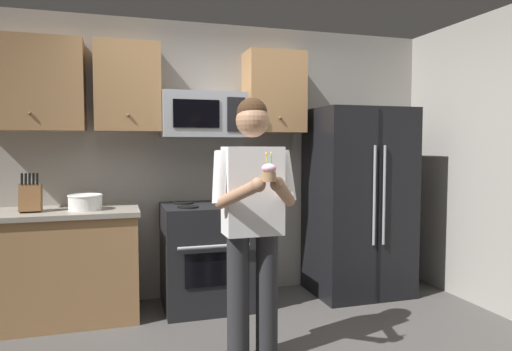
{
  "coord_description": "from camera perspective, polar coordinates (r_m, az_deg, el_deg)",
  "views": [
    {
      "loc": [
        -0.91,
        -2.66,
        1.45
      ],
      "look_at": [
        -0.02,
        0.24,
        1.25
      ],
      "focal_mm": 32.27,
      "sensor_mm": 36.0,
      "label": 1
    }
  ],
  "objects": [
    {
      "name": "bowl_large_white",
      "position": [
        4.03,
        -20.41,
        -3.06
      ],
      "size": [
        0.27,
        0.27,
        0.13
      ],
      "color": "white",
      "rests_on": "counter_left"
    },
    {
      "name": "person",
      "position": [
        3.04,
        -0.37,
        -4.81
      ],
      "size": [
        0.6,
        0.48,
        1.76
      ],
      "color": "#262628",
      "rests_on": "ground"
    },
    {
      "name": "microwave",
      "position": [
        4.21,
        -6.63,
        7.43
      ],
      "size": [
        0.74,
        0.41,
        0.4
      ],
      "color": "#9EA0A5"
    },
    {
      "name": "refrigerator",
      "position": [
        4.61,
        12.55,
        -3.16
      ],
      "size": [
        0.9,
        0.75,
        1.8
      ],
      "color": "black",
      "rests_on": "ground"
    },
    {
      "name": "knife_block",
      "position": [
        4.06,
        -26.16,
        -2.46
      ],
      "size": [
        0.16,
        0.15,
        0.32
      ],
      "color": "brown",
      "rests_on": "counter_left"
    },
    {
      "name": "cupcake",
      "position": [
        2.7,
        1.62,
        0.43
      ],
      "size": [
        0.09,
        0.09,
        0.17
      ],
      "color": "#A87F56"
    },
    {
      "name": "wall_back",
      "position": [
        4.5,
        -5.33,
        1.86
      ],
      "size": [
        4.4,
        0.1,
        2.6
      ],
      "primitive_type": "cube",
      "color": "gray",
      "rests_on": "ground"
    },
    {
      "name": "cabinet_row_upper",
      "position": [
        4.22,
        -14.61,
        10.47
      ],
      "size": [
        2.78,
        0.36,
        0.76
      ],
      "color": "#9E7247"
    },
    {
      "name": "counter_left",
      "position": [
        4.19,
        -24.28,
        -10.19
      ],
      "size": [
        1.44,
        0.66,
        0.92
      ],
      "color": "#9E7247",
      "rests_on": "ground"
    },
    {
      "name": "oven_range",
      "position": [
        4.21,
        -6.2,
        -9.83
      ],
      "size": [
        0.76,
        0.7,
        0.93
      ],
      "color": "black",
      "rests_on": "ground"
    }
  ]
}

